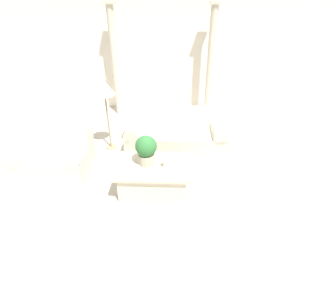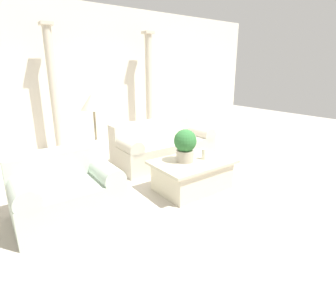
{
  "view_description": "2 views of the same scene",
  "coord_description": "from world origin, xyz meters",
  "px_view_note": "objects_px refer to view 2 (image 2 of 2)",
  "views": [
    {
      "loc": [
        0.42,
        -3.86,
        2.83
      ],
      "look_at": [
        0.29,
        -0.16,
        0.66
      ],
      "focal_mm": 28.0,
      "sensor_mm": 36.0,
      "label": 1
    },
    {
      "loc": [
        -2.4,
        -3.25,
        1.79
      ],
      "look_at": [
        -0.12,
        -0.1,
        0.66
      ],
      "focal_mm": 28.0,
      "sensor_mm": 36.0,
      "label": 2
    }
  ],
  "objects_px": {
    "potted_plant": "(185,144)",
    "floor_lamp": "(93,105)",
    "loveseat": "(66,189)",
    "coffee_table": "(192,174)",
    "sofa_long": "(163,145)"
  },
  "relations": [
    {
      "from": "coffee_table",
      "to": "floor_lamp",
      "type": "height_order",
      "value": "floor_lamp"
    },
    {
      "from": "loveseat",
      "to": "floor_lamp",
      "type": "bearing_deg",
      "value": 49.55
    },
    {
      "from": "coffee_table",
      "to": "floor_lamp",
      "type": "distance_m",
      "value": 1.89
    },
    {
      "from": "loveseat",
      "to": "floor_lamp",
      "type": "xyz_separation_m",
      "value": [
        0.77,
        0.9,
        0.89
      ]
    },
    {
      "from": "loveseat",
      "to": "floor_lamp",
      "type": "height_order",
      "value": "floor_lamp"
    },
    {
      "from": "sofa_long",
      "to": "loveseat",
      "type": "xyz_separation_m",
      "value": [
        -2.1,
        -0.91,
        0.01
      ]
    },
    {
      "from": "loveseat",
      "to": "coffee_table",
      "type": "relative_size",
      "value": 1.04
    },
    {
      "from": "sofa_long",
      "to": "potted_plant",
      "type": "relative_size",
      "value": 4.02
    },
    {
      "from": "potted_plant",
      "to": "floor_lamp",
      "type": "bearing_deg",
      "value": 126.22
    },
    {
      "from": "loveseat",
      "to": "potted_plant",
      "type": "height_order",
      "value": "potted_plant"
    },
    {
      "from": "sofa_long",
      "to": "coffee_table",
      "type": "height_order",
      "value": "sofa_long"
    },
    {
      "from": "coffee_table",
      "to": "potted_plant",
      "type": "distance_m",
      "value": 0.5
    },
    {
      "from": "sofa_long",
      "to": "floor_lamp",
      "type": "height_order",
      "value": "floor_lamp"
    },
    {
      "from": "sofa_long",
      "to": "coffee_table",
      "type": "relative_size",
      "value": 1.65
    },
    {
      "from": "potted_plant",
      "to": "floor_lamp",
      "type": "distance_m",
      "value": 1.59
    }
  ]
}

